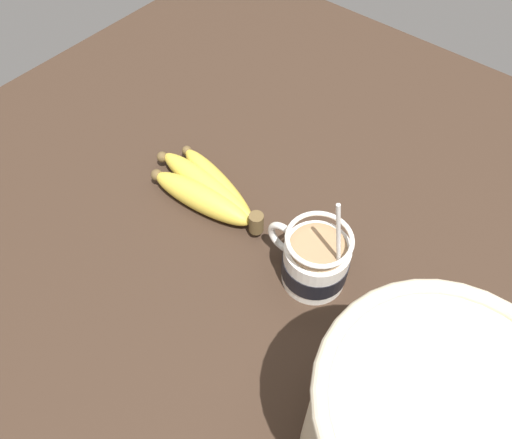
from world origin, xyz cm
name	(u,v)px	position (x,y,z in cm)	size (l,w,h in cm)	color
table	(261,238)	(0.00, 0.00, 1.88)	(110.13, 110.13, 3.76)	#332319
coffee_mug	(315,261)	(-9.78, 1.60, 7.49)	(11.56, 8.30, 16.10)	white
banana_bunch	(207,190)	(9.45, 0.54, 5.59)	(20.97, 10.06, 4.23)	brown
woven_basket	(420,437)	(-29.07, 14.33, 14.32)	(20.37, 20.37, 20.39)	beige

